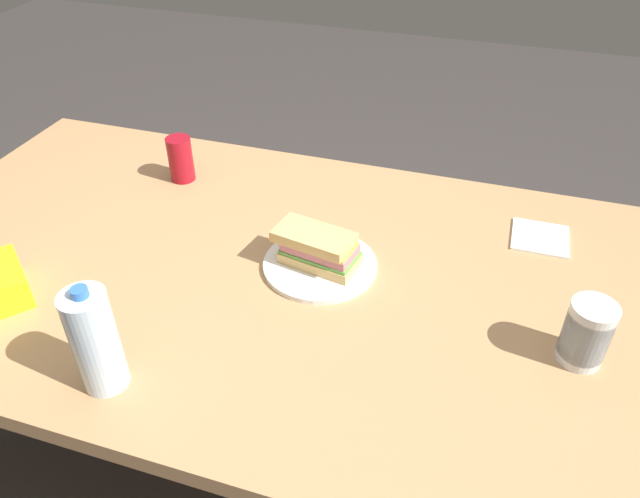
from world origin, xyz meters
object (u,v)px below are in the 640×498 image
Objects in this scene: soda_can_red at (181,159)px; plastic_cup_stack at (586,333)px; paper_plate at (320,265)px; water_bottle_tall at (95,341)px; dining_table at (281,295)px; sandwich at (318,248)px.

plastic_cup_stack is at bearing 160.16° from soda_can_red.
paper_plate is 0.51m from water_bottle_tall.
water_bottle_tall is at bearing 65.07° from dining_table.
water_bottle_tall reaches higher than plastic_cup_stack.
paper_plate is 0.05m from sandwich.
soda_can_red is at bearing -28.48° from sandwich.
sandwich is at bearing 15.71° from paper_plate.
paper_plate is at bearing -164.29° from sandwich.
soda_can_red is 0.55× the size of water_bottle_tall.
water_bottle_tall is (0.26, 0.43, 0.05)m from sandwich.
dining_table is 14.43× the size of plastic_cup_stack.
dining_table is 0.12m from paper_plate.
plastic_cup_stack is (-1.01, 0.37, 0.00)m from soda_can_red.
paper_plate is 0.56m from plastic_cup_stack.
dining_table is at bearing -114.93° from water_bottle_tall.
dining_table is 7.44× the size of paper_plate.
paper_plate is (-0.08, -0.04, 0.08)m from dining_table.
soda_can_red is 1.08m from plastic_cup_stack.
water_bottle_tall is at bearing 21.26° from plastic_cup_stack.
water_bottle_tall is at bearing 58.47° from sandwich.
soda_can_red is at bearing -28.17° from paper_plate.
soda_can_red is 0.71m from water_bottle_tall.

